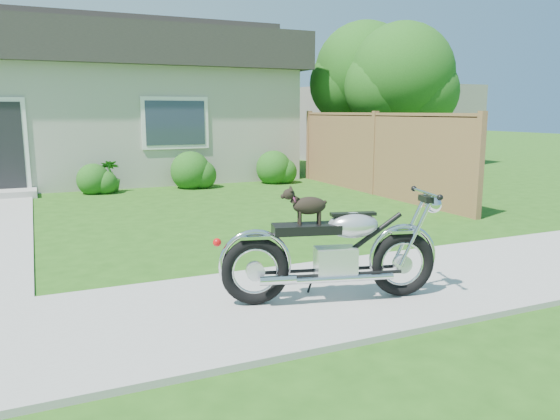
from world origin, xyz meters
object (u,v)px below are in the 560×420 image
Objects in this scene: tree_far at (369,77)px; potted_plant_right at (111,176)px; tree_near at (408,80)px; fence at (374,153)px; motorcycle_with_dog at (335,251)px; house at (61,102)px.

tree_far is 8.01m from potted_plant_right.
tree_near is 0.95× the size of tree_far.
fence is 3.43m from tree_near.
tree_far reaches higher than fence.
motorcycle_with_dog reaches higher than potted_plant_right.
tree_far is at bearing 58.97° from fence.
tree_near is (8.55, -4.38, 0.57)m from house.
house reaches higher than tree_near.
motorcycle_with_dog is at bearing -81.44° from house.
house is 5.77× the size of motorcycle_with_dog.
fence is at bearing -140.44° from tree_near.
motorcycle_with_dog is (1.84, -12.22, -1.62)m from house.
fence is 8.71× the size of potted_plant_right.
potted_plant_right is (-7.74, 0.94, -2.35)m from tree_near.
house is 2.96× the size of tree_near.
tree_near is at bearing 63.83° from motorcycle_with_dog.
tree_near is at bearing -27.14° from house.
potted_plant_right is at bearing 152.96° from fence.
tree_far is (-0.16, 1.62, 0.15)m from tree_near.
house is at bearing 112.97° from motorcycle_with_dog.
tree_far is at bearing 69.69° from motorcycle_with_dog.
motorcycle_with_dog is (-6.71, -7.84, -2.19)m from tree_near.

